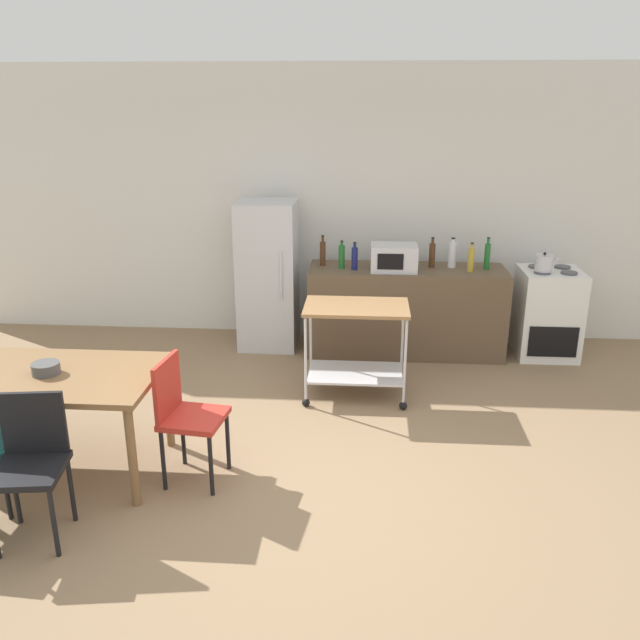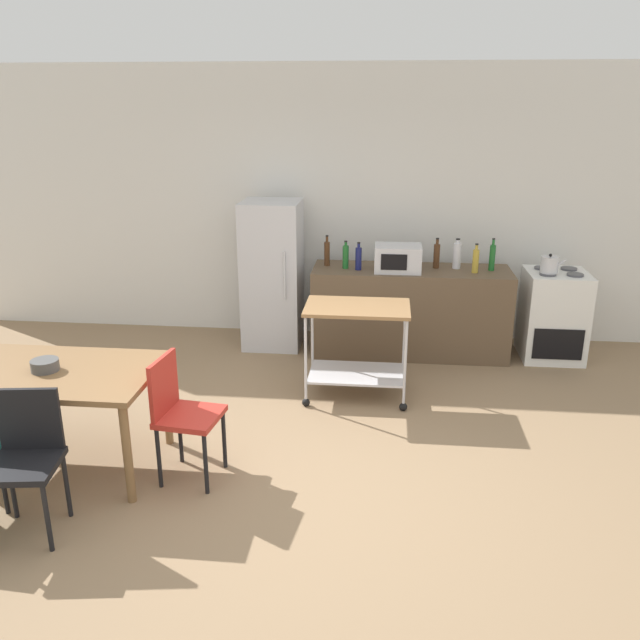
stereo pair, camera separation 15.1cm
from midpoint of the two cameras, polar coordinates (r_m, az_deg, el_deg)
name	(u,v)px [view 2 (the right image)]	position (r m, az deg, el deg)	size (l,w,h in m)	color
ground_plane	(287,483)	(4.66, -1.99, -14.12)	(12.00, 12.00, 0.00)	#8C7051
back_wall	(329,204)	(7.18, 1.39, 10.09)	(8.40, 0.12, 2.90)	silver
kitchen_counter	(410,311)	(6.81, 8.49, 0.76)	(2.00, 0.64, 0.90)	brown
dining_table	(49,380)	(4.91, -21.82, -4.93)	(1.50, 0.90, 0.75)	brown
chair_black	(26,453)	(4.33, -23.42, -10.67)	(0.45, 0.45, 0.89)	black
chair_red	(181,409)	(4.58, -11.17, -7.70)	(0.45, 0.45, 0.89)	#B72D23
stove_oven	(553,315)	(7.05, 20.33, 0.40)	(0.60, 0.61, 0.92)	white
refrigerator	(273,275)	(6.90, -3.55, 3.97)	(0.60, 0.63, 1.55)	silver
kitchen_cart	(357,336)	(5.69, 4.00, -1.42)	(0.91, 0.57, 0.85)	olive
bottle_vinegar	(327,253)	(6.74, 1.26, 5.89)	(0.06, 0.06, 0.32)	#4C2D19
bottle_soda	(346,257)	(6.62, 2.91, 5.57)	(0.06, 0.06, 0.28)	#1E6628
bottle_wine	(358,258)	(6.58, 4.05, 5.43)	(0.06, 0.06, 0.28)	navy
microwave	(398,258)	(6.57, 7.49, 5.38)	(0.46, 0.35, 0.26)	silver
bottle_olive_oil	(437,255)	(6.75, 10.81, 5.58)	(0.06, 0.06, 0.31)	#4C2D19
bottle_hot_sauce	(457,255)	(6.77, 12.53, 5.55)	(0.08, 0.08, 0.31)	silver
bottle_sesame_oil	(476,260)	(6.65, 14.11, 5.08)	(0.06, 0.06, 0.29)	gold
bottle_soy_sauce	(492,257)	(6.77, 15.47, 5.34)	(0.06, 0.06, 0.33)	#1E6628
fruit_bowl	(45,365)	(4.86, -22.13, -3.70)	(0.19, 0.19, 0.08)	#4C4C4C
kettle	(550,265)	(6.79, 20.07, 4.58)	(0.24, 0.17, 0.19)	silver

